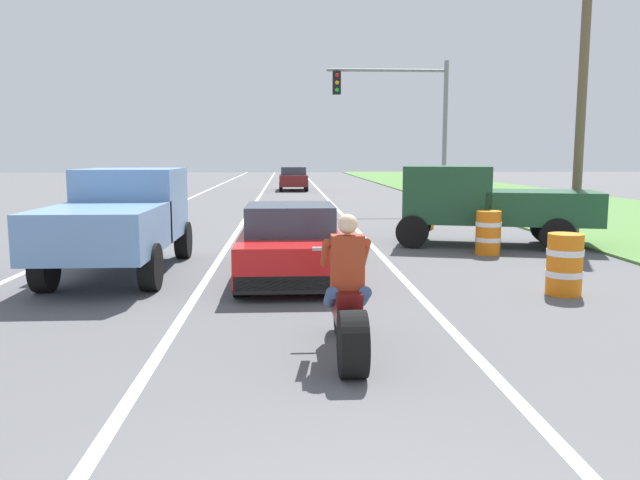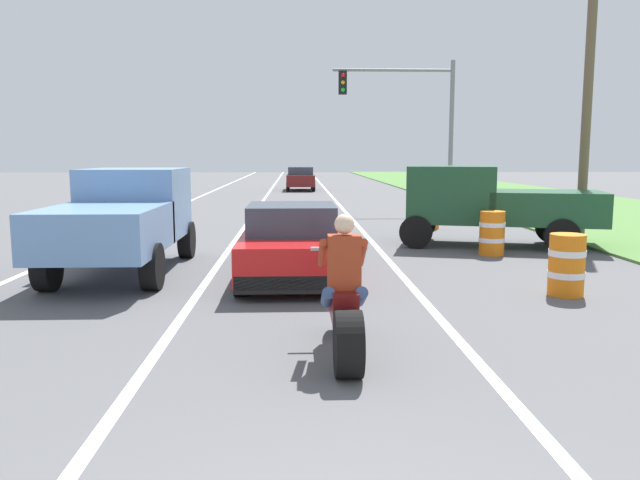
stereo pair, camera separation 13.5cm
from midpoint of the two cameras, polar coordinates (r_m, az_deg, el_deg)
The scene contains 14 objects.
lane_stripe_left_solid at distance 23.11m, azimuth -15.11°, elevation 1.92°, with size 0.14×120.00×0.01m, color white.
lane_stripe_right_solid at distance 22.62m, azimuth 2.98°, elevation 2.06°, with size 0.14×120.00×0.01m, color white.
lane_stripe_centre_dashed at distance 22.58m, azimuth -6.16°, elevation 2.02°, with size 0.14×120.00×0.01m, color white.
grass_verge_right at distance 25.61m, azimuth 26.17°, elevation 2.00°, with size 10.00×120.00×0.06m, color #517F3D.
motorcycle_with_rider at distance 6.94m, azimuth 2.77°, elevation -6.08°, with size 0.70×2.21×1.62m.
sports_car_red at distance 11.49m, azimuth -2.24°, elevation -0.35°, with size 1.84×4.30×1.37m.
pickup_truck_left_lane_light_blue at distance 12.47m, azimuth -17.19°, elevation 2.15°, with size 2.02×4.80×1.98m.
pickup_truck_right_shoulder_dark_green at distance 16.12m, azimuth 15.46°, elevation 3.42°, with size 5.14×3.14×1.98m.
traffic_light_mast_near at distance 25.83m, azimuth 8.77°, elevation 11.61°, with size 4.90×0.34×6.00m.
utility_pole_roadside at distance 17.83m, azimuth 23.45°, elevation 11.40°, with size 0.24×0.24×7.15m, color brown.
construction_barrel_nearest at distance 10.80m, azimuth 21.96°, elevation -2.11°, with size 0.58×0.58×1.00m.
construction_barrel_mid at distance 14.64m, azimuth 15.71°, elevation 0.63°, with size 0.58×0.58×1.00m.
construction_barrel_far at distance 19.53m, azimuth 10.24°, elevation 2.52°, with size 0.58×0.58×1.00m.
distant_car_far_ahead at distance 40.11m, azimuth -1.70°, elevation 5.66°, with size 1.80×4.00×1.50m.
Camera 2 is at (-0.19, -2.42, 2.25)m, focal length 34.98 mm.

